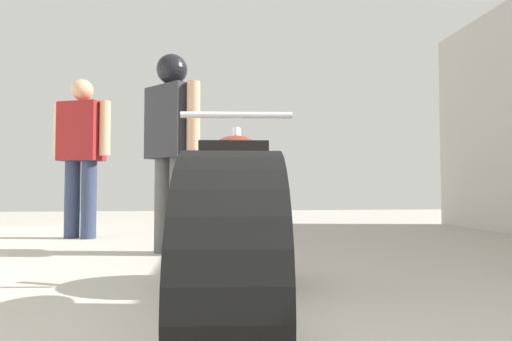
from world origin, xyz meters
The scene contains 4 objects.
ground_plane centered at (0.00, 3.07, 0.00)m, with size 16.29×16.29×0.00m, color #A8A399.
motorcycle_maroon_cruiser centered at (-0.16, 1.73, 0.39)m, with size 0.60×2.04×0.95m.
mechanic_in_blue centered at (-1.62, 5.05, 0.99)m, with size 0.69×0.41×1.75m.
mechanic_with_helmet centered at (-0.55, 3.77, 1.00)m, with size 0.52×0.55×1.67m.
Camera 1 is at (-0.28, 0.04, 0.53)m, focal length 30.90 mm.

